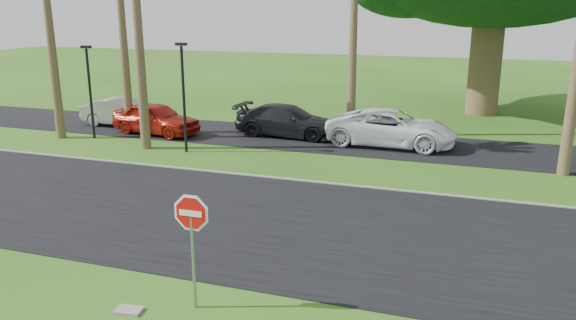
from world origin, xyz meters
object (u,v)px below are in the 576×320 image
at_px(stop_sign_near, 192,228).
at_px(car_silver, 123,113).
at_px(car_minivan, 391,128).
at_px(car_red, 156,119).
at_px(car_dark, 288,121).

bearing_deg(stop_sign_near, car_silver, 128.75).
xyz_separation_m(car_silver, car_minivan, (13.93, 0.22, 0.08)).
xyz_separation_m(car_red, car_dark, (6.26, 1.62, -0.02)).
bearing_deg(car_minivan, car_red, 97.98).
bearing_deg(car_dark, car_minivan, -91.37).
height_order(car_red, car_dark, car_red).
height_order(stop_sign_near, car_silver, stop_sign_near).
xyz_separation_m(car_silver, car_dark, (8.90, 0.56, 0.02)).
xyz_separation_m(stop_sign_near, car_silver, (-12.23, 15.24, -1.05)).
xyz_separation_m(car_dark, car_minivan, (5.03, -0.34, 0.06)).
relative_size(car_silver, car_dark, 0.85).
relative_size(car_silver, car_red, 0.97).
relative_size(car_red, car_dark, 0.88).
distance_m(car_dark, car_minivan, 5.05).
xyz_separation_m(stop_sign_near, car_red, (-9.60, 14.18, -1.01)).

